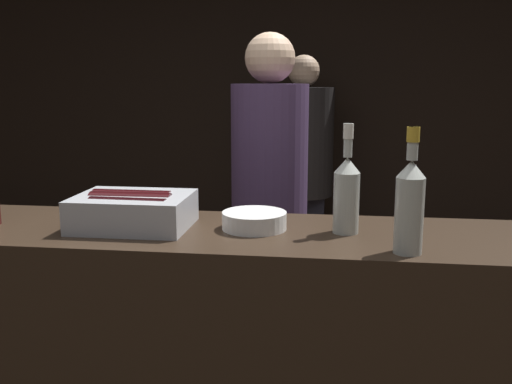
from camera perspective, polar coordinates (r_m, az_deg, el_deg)
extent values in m
cube|color=black|center=(4.28, 4.56, 8.92)|extent=(6.40, 0.06, 2.80)
cube|color=#B7BABF|center=(1.87, -12.16, -1.89)|extent=(0.36, 0.28, 0.11)
cylinder|color=black|center=(1.81, -12.73, -1.51)|extent=(0.25, 0.07, 0.06)
cylinder|color=black|center=(1.87, -12.45, -1.10)|extent=(0.26, 0.08, 0.07)
cylinder|color=black|center=(1.93, -12.33, -0.71)|extent=(0.26, 0.07, 0.06)
cylinder|color=white|center=(1.81, -0.17, -2.87)|extent=(0.21, 0.21, 0.06)
cylinder|color=gray|center=(1.81, -0.17, -2.15)|extent=(0.17, 0.17, 0.01)
cylinder|color=#B2B7AD|center=(1.77, 9.01, -1.09)|extent=(0.08, 0.08, 0.19)
cone|color=#B2B7AD|center=(1.75, 9.13, 2.68)|extent=(0.08, 0.08, 0.05)
cylinder|color=#B2B7AD|center=(1.74, 9.20, 5.12)|extent=(0.03, 0.03, 0.10)
cylinder|color=white|center=(1.74, 9.23, 6.03)|extent=(0.03, 0.03, 0.05)
cylinder|color=#B2B7AD|center=(1.60, 15.05, -2.30)|extent=(0.08, 0.08, 0.21)
cone|color=#B2B7AD|center=(1.57, 15.28, 2.25)|extent=(0.08, 0.08, 0.05)
cylinder|color=#B2B7AD|center=(1.56, 15.41, 4.69)|extent=(0.03, 0.03, 0.09)
cylinder|color=gold|center=(1.56, 15.45, 5.58)|extent=(0.03, 0.03, 0.04)
cube|color=black|center=(2.68, 1.28, -14.44)|extent=(0.25, 0.18, 0.81)
cylinder|color=#473356|center=(2.45, 1.36, 2.11)|extent=(0.33, 0.33, 0.74)
sphere|color=beige|center=(2.42, 1.41, 13.25)|extent=(0.21, 0.21, 0.21)
cube|color=black|center=(4.01, 4.53, -5.79)|extent=(0.31, 0.23, 0.79)
cylinder|color=black|center=(3.86, 4.70, 5.02)|extent=(0.41, 0.41, 0.72)
sphere|color=beige|center=(3.84, 4.81, 11.96)|extent=(0.21, 0.21, 0.21)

